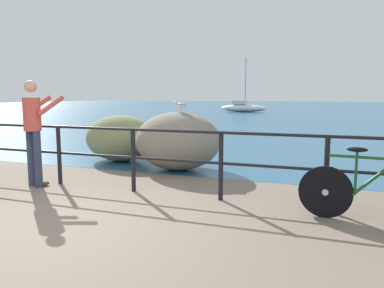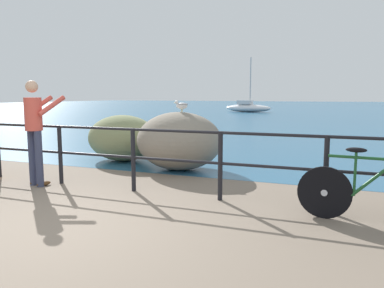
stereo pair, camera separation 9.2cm
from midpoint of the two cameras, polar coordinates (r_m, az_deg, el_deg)
name	(u,v)px [view 1 (the left image)]	position (r m, az deg, el deg)	size (l,w,h in m)	color
ground_plane	(279,121)	(23.61, 13.11, 3.43)	(120.00, 120.00, 0.10)	#756656
sea_surface	(307,107)	(51.61, 17.12, 5.45)	(120.00, 90.00, 0.01)	#285B7F
promenade_railing	(133,152)	(6.01, -9.44, -1.21)	(8.79, 0.07, 1.02)	black
bicycle	(372,192)	(4.96, 25.34, -6.63)	(1.70, 0.48, 0.92)	black
person_at_railing	(34,128)	(6.77, -23.40, 2.25)	(0.55, 0.67, 1.78)	#333851
breakwater_boulder_main	(178,141)	(7.69, -2.54, 0.46)	(1.79, 1.53, 1.20)	gray
breakwater_boulder_left	(121,138)	(8.90, -11.14, 0.90)	(1.70, 1.36, 1.08)	#7F875B
seagull	(180,105)	(7.66, -2.15, 5.97)	(0.34, 0.15, 0.23)	gold
sailboat	(243,107)	(34.58, 7.70, 5.57)	(4.57, 2.12, 4.90)	white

